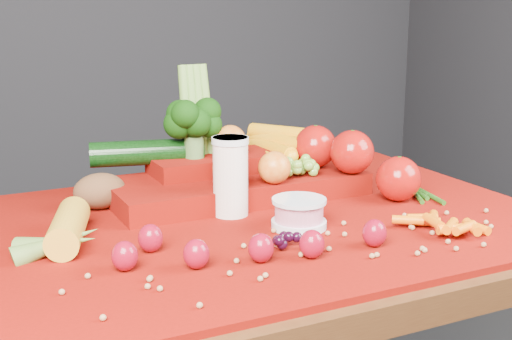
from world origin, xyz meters
name	(u,v)px	position (x,y,z in m)	size (l,w,h in m)	color
table	(261,271)	(0.00, 0.00, 0.66)	(1.10, 0.80, 0.75)	#341A0B
red_cloth	(261,221)	(0.00, 0.00, 0.76)	(1.05, 0.75, 0.01)	#6D0903
milk_glass	(231,174)	(-0.04, 0.04, 0.84)	(0.07, 0.07, 0.15)	silver
yogurt_bowl	(299,212)	(0.04, -0.08, 0.79)	(0.10, 0.10, 0.05)	silver
strawberry_scatter	(238,244)	(-0.13, -0.17, 0.79)	(0.44, 0.18, 0.05)	maroon
dark_grape_cluster	(288,240)	(-0.03, -0.16, 0.78)	(0.06, 0.05, 0.03)	black
soybean_scatter	(316,249)	(0.00, -0.20, 0.77)	(0.84, 0.24, 0.01)	#A57447
corn_ear	(60,239)	(-0.37, -0.01, 0.78)	(0.23, 0.26, 0.06)	#C38D23
potato	(100,191)	(-0.25, 0.19, 0.80)	(0.10, 0.07, 0.07)	#4E331A
baby_carrot_pile	(446,223)	(0.26, -0.21, 0.78)	(0.17, 0.17, 0.03)	orange
green_bean_pile	(421,193)	(0.37, -0.01, 0.77)	(0.14, 0.12, 0.01)	#215112
produce_mound	(253,166)	(0.06, 0.15, 0.82)	(0.60, 0.38, 0.27)	#6D0903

